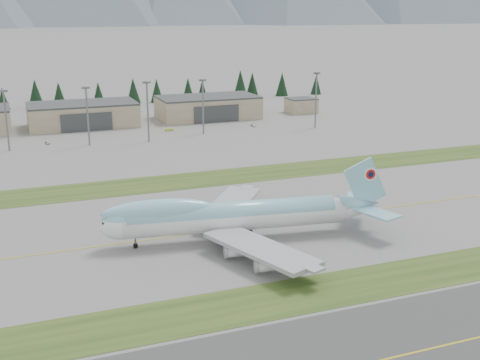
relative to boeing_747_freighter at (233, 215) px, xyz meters
name	(u,v)px	position (x,y,z in m)	size (l,w,h in m)	color
ground	(222,230)	(-0.34, 6.97, -5.97)	(7000.00, 7000.00, 0.00)	slate
grass_strip_near	(289,297)	(-0.34, -31.03, -5.97)	(400.00, 14.00, 0.08)	#2B4819
grass_strip_far	(174,182)	(-0.34, 51.97, -5.97)	(400.00, 18.00, 0.08)	#2B4819
taxiway_line_main	(222,230)	(-0.34, 6.97, -5.97)	(400.00, 0.40, 0.02)	gold
boeing_747_freighter	(233,215)	(0.00, 0.00, 0.00)	(69.01, 58.73, 18.10)	white
hangar_center	(83,114)	(-15.34, 156.87, -0.58)	(48.00, 26.60, 10.80)	gray
hangar_right	(208,107)	(44.66, 156.87, -0.58)	(48.00, 26.60, 10.80)	gray
control_shed	(301,105)	(94.66, 154.97, -2.17)	(14.00, 12.00, 7.60)	gray
floodlight_masts	(118,102)	(-6.04, 115.58, 10.51)	(177.01, 10.71, 24.82)	slate
service_vehicle_a	(47,144)	(-33.48, 123.47, -5.97)	(1.32, 3.28, 1.12)	silver
service_vehicle_b	(170,131)	(18.80, 132.15, -5.97)	(1.37, 3.89, 1.28)	#BED134
service_vehicle_c	(253,126)	(57.13, 128.28, -5.97)	(1.45, 3.58, 1.04)	silver
conifer_belt	(121,91)	(13.27, 219.08, 0.91)	(275.71, 15.35, 16.64)	black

